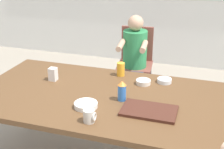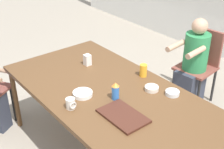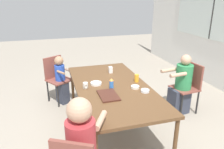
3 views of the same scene
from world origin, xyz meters
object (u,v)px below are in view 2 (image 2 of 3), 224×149
(person_woman_green_shirt, at_px, (192,68))
(bowl_fruit, at_px, (83,94))
(chair_for_woman_green_shirt, at_px, (201,60))
(juice_glass, at_px, (143,70))
(milk_carton_small, at_px, (87,60))
(bowl_white_shallow, at_px, (172,93))
(sippy_cup, at_px, (115,91))
(coffee_mug, at_px, (71,104))
(bowl_cereal, at_px, (152,88))

(person_woman_green_shirt, bearing_deg, bowl_fruit, 84.40)
(chair_for_woman_green_shirt, height_order, person_woman_green_shirt, person_woman_green_shirt)
(juice_glass, distance_m, milk_carton_small, 0.58)
(bowl_white_shallow, xyz_separation_m, bowl_fruit, (-0.46, -0.59, -0.00))
(person_woman_green_shirt, height_order, milk_carton_small, person_woman_green_shirt)
(chair_for_woman_green_shirt, height_order, juice_glass, chair_for_woman_green_shirt)
(sippy_cup, height_order, bowl_white_shallow, sippy_cup)
(coffee_mug, relative_size, bowl_cereal, 0.72)
(person_woman_green_shirt, relative_size, sippy_cup, 6.90)
(person_woman_green_shirt, distance_m, coffee_mug, 1.72)
(milk_carton_small, bearing_deg, chair_for_woman_green_shirt, 73.16)
(bowl_fruit, bearing_deg, milk_carton_small, 141.11)
(bowl_white_shallow, height_order, bowl_cereal, bowl_cereal)
(juice_glass, relative_size, milk_carton_small, 1.07)
(sippy_cup, bearing_deg, juice_glass, 107.27)
(bowl_fruit, bearing_deg, juice_glass, 83.39)
(chair_for_woman_green_shirt, distance_m, bowl_cereal, 1.23)
(juice_glass, relative_size, bowl_white_shallow, 1.00)
(milk_carton_small, xyz_separation_m, bowl_cereal, (0.74, 0.15, -0.04))
(person_woman_green_shirt, xyz_separation_m, milk_carton_small, (-0.42, -1.16, 0.30))
(coffee_mug, xyz_separation_m, sippy_cup, (0.11, 0.36, 0.03))
(bowl_white_shallow, bearing_deg, bowl_cereal, -152.45)
(sippy_cup, xyz_separation_m, juice_glass, (-0.14, 0.45, -0.02))
(coffee_mug, bearing_deg, person_woman_green_shirt, 94.00)
(milk_carton_small, bearing_deg, bowl_white_shallow, 14.85)
(chair_for_woman_green_shirt, bearing_deg, bowl_white_shallow, 108.35)
(coffee_mug, bearing_deg, milk_carton_small, 135.33)
(sippy_cup, distance_m, bowl_white_shallow, 0.49)
(coffee_mug, xyz_separation_m, bowl_white_shallow, (0.36, 0.77, -0.03))
(juice_glass, relative_size, bowl_fruit, 0.71)
(chair_for_woman_green_shirt, bearing_deg, bowl_cereal, 99.80)
(bowl_cereal, bearing_deg, juice_glass, 152.88)
(coffee_mug, xyz_separation_m, bowl_fruit, (-0.10, 0.18, -0.03))
(sippy_cup, bearing_deg, coffee_mug, -107.78)
(bowl_white_shallow, bearing_deg, coffee_mug, -115.26)
(milk_carton_small, relative_size, bowl_white_shallow, 0.93)
(chair_for_woman_green_shirt, relative_size, juice_glass, 7.46)
(bowl_fruit, bearing_deg, chair_for_woman_green_shirt, 91.35)
(bowl_cereal, bearing_deg, person_woman_green_shirt, 107.74)
(chair_for_woman_green_shirt, distance_m, coffee_mug, 1.87)
(coffee_mug, bearing_deg, bowl_fruit, 118.88)
(milk_carton_small, height_order, bowl_white_shallow, milk_carton_small)
(juice_glass, distance_m, bowl_white_shallow, 0.39)
(coffee_mug, distance_m, bowl_fruit, 0.20)
(person_woman_green_shirt, xyz_separation_m, bowl_white_shallow, (0.48, -0.92, 0.26))
(chair_for_woman_green_shirt, relative_size, person_woman_green_shirt, 0.83)
(bowl_white_shallow, bearing_deg, juice_glass, 175.16)
(person_woman_green_shirt, distance_m, juice_glass, 0.94)
(chair_for_woman_green_shirt, relative_size, sippy_cup, 5.72)
(coffee_mug, distance_m, sippy_cup, 0.38)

